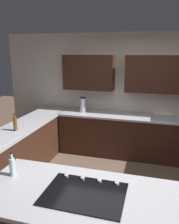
% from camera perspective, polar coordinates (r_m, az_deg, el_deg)
% --- Properties ---
extents(ground_plane, '(14.00, 14.00, 0.00)m').
position_cam_1_polar(ground_plane, '(3.73, 6.35, -21.52)').
color(ground_plane, brown).
extents(wall_back, '(6.00, 0.44, 2.60)m').
position_cam_1_polar(wall_back, '(5.11, 9.90, 5.75)').
color(wall_back, silver).
rests_on(wall_back, ground).
extents(lower_cabinets_back, '(2.80, 0.60, 0.86)m').
position_cam_1_polar(lower_cabinets_back, '(5.05, 8.69, -5.96)').
color(lower_cabinets_back, '#381E14').
rests_on(lower_cabinets_back, ground).
extents(countertop_back, '(2.84, 0.64, 0.04)m').
position_cam_1_polar(countertop_back, '(4.91, 8.89, -1.04)').
color(countertop_back, '#B2B2B7').
rests_on(countertop_back, lower_cabinets_back).
extents(lower_cabinets_side, '(0.60, 2.90, 0.86)m').
position_cam_1_polar(lower_cabinets_side, '(4.55, -15.68, -8.72)').
color(lower_cabinets_side, '#381E14').
rests_on(lower_cabinets_side, ground).
extents(countertop_side, '(0.64, 2.94, 0.04)m').
position_cam_1_polar(countertop_side, '(4.40, -16.08, -3.33)').
color(countertop_side, '#B2B2B7').
rests_on(countertop_side, lower_cabinets_side).
extents(island_top, '(2.07, 0.96, 0.04)m').
position_cam_1_polar(island_top, '(2.31, -1.26, -20.14)').
color(island_top, '#B2B2B7').
rests_on(island_top, island_base).
extents(cooktop, '(0.76, 0.56, 0.03)m').
position_cam_1_polar(cooktop, '(2.30, -1.22, -19.50)').
color(cooktop, black).
rests_on(cooktop, island_top).
extents(blender, '(0.15, 0.15, 0.33)m').
position_cam_1_polar(blender, '(5.10, -1.63, 1.62)').
color(blender, silver).
rests_on(blender, countertop_back).
extents(dish_soap_bottle, '(0.07, 0.07, 0.30)m').
position_cam_1_polar(dish_soap_bottle, '(4.08, -17.94, -2.78)').
color(dish_soap_bottle, brown).
rests_on(dish_soap_bottle, countertop_side).
extents(oil_bottle, '(0.06, 0.06, 0.28)m').
position_cam_1_polar(oil_bottle, '(2.67, -18.59, -12.62)').
color(oil_bottle, silver).
rests_on(oil_bottle, island_top).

